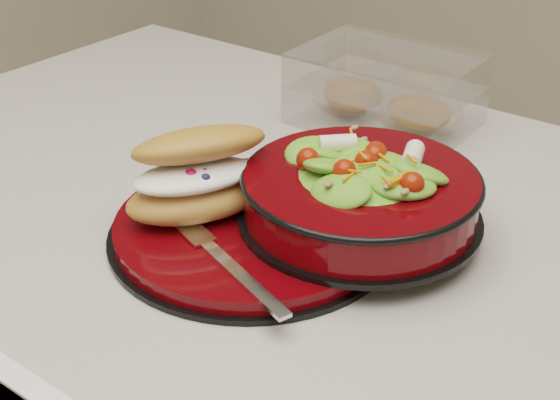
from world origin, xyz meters
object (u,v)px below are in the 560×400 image
Objects in this scene: pastry_box at (386,91)px; croissant at (199,176)px; dinner_plate at (252,228)px; salad_bowl at (361,186)px; fork at (227,263)px.

croissant is at bearing -93.13° from pastry_box.
salad_bowl reaches higher than dinner_plate.
dinner_plate is 0.08m from fork.
pastry_box is at bearing 96.97° from dinner_plate.
dinner_plate is 0.12m from salad_bowl.
croissant is 0.35m from pastry_box.
dinner_plate is 1.29× the size of pastry_box.
croissant is at bearing -147.69° from salad_bowl.
salad_bowl is at bearing -26.96° from croissant.
fork is at bearing -67.14° from dinner_plate.
croissant is at bearing -159.08° from dinner_plate.
salad_bowl reaches higher than pastry_box.
croissant is (-0.14, -0.09, 0.00)m from salad_bowl.
dinner_plate is 1.19× the size of salad_bowl.
dinner_plate is 1.65× the size of croissant.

